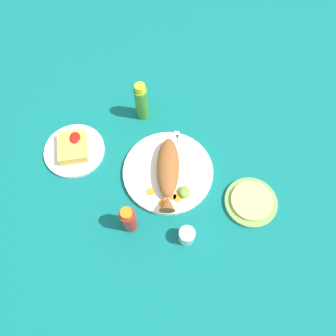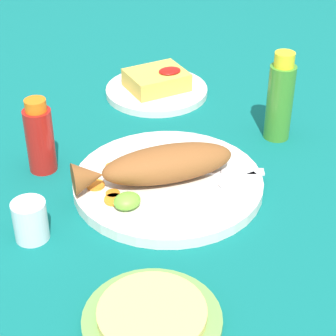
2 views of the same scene
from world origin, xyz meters
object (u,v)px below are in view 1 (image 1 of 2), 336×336
at_px(fork_near, 170,150).
at_px(salt_cup, 187,236).
at_px(hot_sauce_bottle_green, 142,102).
at_px(tortilla_plate, 251,202).
at_px(fried_fish, 168,171).
at_px(fork_far, 184,155).
at_px(side_plate_fries, 75,151).
at_px(main_plate, 168,172).
at_px(hot_sauce_bottle_red, 129,219).

bearing_deg(fork_near, salt_cup, -152.60).
xyz_separation_m(fork_near, hot_sauce_bottle_green, (0.18, 0.07, 0.06)).
bearing_deg(tortilla_plate, fried_fish, 61.30).
bearing_deg(fried_fish, fork_far, -34.64).
relative_size(side_plate_fries, tortilla_plate, 1.23).
distance_m(salt_cup, tortilla_plate, 0.24).
distance_m(fried_fish, fork_far, 0.10).
relative_size(main_plate, side_plate_fries, 1.45).
xyz_separation_m(main_plate, tortilla_plate, (-0.15, -0.25, -0.00)).
xyz_separation_m(main_plate, fried_fish, (-0.01, 0.00, 0.04)).
height_order(fork_far, side_plate_fries, fork_far).
distance_m(main_plate, fork_far, 0.08).
bearing_deg(salt_cup, side_plate_fries, 41.81).
height_order(main_plate, fried_fish, fried_fish).
relative_size(fried_fish, hot_sauce_bottle_red, 2.03).
distance_m(fork_near, fork_far, 0.05).
relative_size(fried_fish, fork_far, 1.41).
bearing_deg(main_plate, salt_cup, -175.38).
distance_m(hot_sauce_bottle_green, salt_cup, 0.49).
bearing_deg(fork_near, hot_sauce_bottle_green, 50.20).
xyz_separation_m(salt_cup, tortilla_plate, (0.08, -0.23, -0.02)).
height_order(fried_fish, fork_far, fried_fish).
distance_m(fork_far, hot_sauce_bottle_green, 0.24).
distance_m(fork_near, hot_sauce_bottle_red, 0.29).
bearing_deg(salt_cup, main_plate, 4.62).
bearing_deg(fork_near, side_plate_fries, 107.30).
relative_size(fork_far, tortilla_plate, 1.09).
distance_m(main_plate, side_plate_fries, 0.34).
relative_size(fork_far, salt_cup, 3.05).
distance_m(main_plate, hot_sauce_bottle_green, 0.26).
distance_m(fork_far, hot_sauce_bottle_red, 0.30).
bearing_deg(hot_sauce_bottle_red, hot_sauce_bottle_green, -13.04).
bearing_deg(fork_near, fried_fish, -167.00).
bearing_deg(salt_cup, hot_sauce_bottle_green, 8.31).
height_order(fork_far, salt_cup, salt_cup).
height_order(hot_sauce_bottle_green, tortilla_plate, hot_sauce_bottle_green).
bearing_deg(tortilla_plate, salt_cup, 109.02).
height_order(main_plate, tortilla_plate, main_plate).
bearing_deg(tortilla_plate, side_plate_fries, 62.64).
xyz_separation_m(fork_far, salt_cup, (-0.28, 0.04, 0.01)).
distance_m(fried_fish, side_plate_fries, 0.34).
bearing_deg(hot_sauce_bottle_red, side_plate_fries, 28.73).
bearing_deg(tortilla_plate, main_plate, 58.44).
bearing_deg(fork_far, fried_fish, 132.09).
bearing_deg(fork_far, hot_sauce_bottle_green, 27.17).
height_order(fork_near, side_plate_fries, fork_near).
xyz_separation_m(main_plate, salt_cup, (-0.23, -0.02, 0.02)).
xyz_separation_m(fried_fish, hot_sauce_bottle_red, (-0.14, 0.14, 0.01)).
bearing_deg(fried_fish, hot_sauce_bottle_green, 21.07).
relative_size(fried_fish, salt_cup, 4.32).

